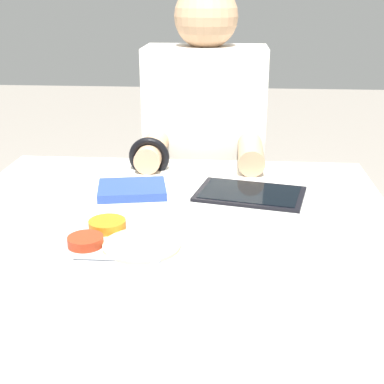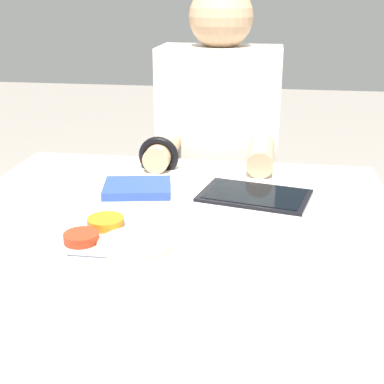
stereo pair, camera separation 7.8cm
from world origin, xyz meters
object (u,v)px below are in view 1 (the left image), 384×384
thali_tray (118,243)px  red_notebook (132,190)px  tablet_device (250,194)px  person_diner (204,194)px

thali_tray → red_notebook: (-0.03, 0.28, -0.00)m
tablet_device → person_diner: size_ratio=0.23×
red_notebook → tablet_device: 0.28m
tablet_device → person_diner: person_diner is taller
thali_tray → person_diner: person_diner is taller
tablet_device → person_diner: 0.48m
thali_tray → person_diner: (0.12, 0.72, -0.17)m
thali_tray → person_diner: size_ratio=0.21×
thali_tray → tablet_device: size_ratio=0.94×
red_notebook → tablet_device: size_ratio=0.65×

